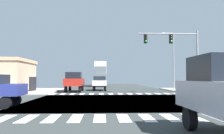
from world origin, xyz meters
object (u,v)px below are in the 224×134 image
Objects in this scene: pickup_nearside_1 at (75,81)px; sedan_queued_2 at (101,80)px; traffic_signal_mast at (175,47)px; street_lamp at (172,55)px; sedan_trailing_3 at (100,82)px; box_truck_farside_1 at (100,73)px.

sedan_queued_2 is at bearing -97.03° from pickup_nearside_1.
traffic_signal_mast is 1.35× the size of pickup_nearside_1.
street_lamp is 1.56× the size of pickup_nearside_1.
pickup_nearside_1 is 1.19× the size of sedan_queued_2.
sedan_queued_2 is 1.00× the size of sedan_trailing_3.
street_lamp is at bearing -178.13° from sedan_trailing_3.
street_lamp is 23.72m from sedan_queued_2.
pickup_nearside_1 reaches higher than sedan_queued_2.
sedan_trailing_3 is at bearing -178.13° from street_lamp.
traffic_signal_mast is at bearing 106.45° from sedan_queued_2.
street_lamp is at bearing -166.56° from pickup_nearside_1.
pickup_nearside_1 is at bearing 80.23° from box_truck_farside_1.
sedan_queued_2 is (-8.23, 27.89, -3.95)m from traffic_signal_mast.
street_lamp reaches higher than pickup_nearside_1.
box_truck_farside_1 is (-9.89, 14.34, -2.19)m from street_lamp.
street_lamp reaches higher than box_truck_farside_1.
pickup_nearside_1 is 0.71× the size of box_truck_farside_1.
traffic_signal_mast is at bearing 142.52° from sedan_trailing_3.
traffic_signal_mast is 11.10m from sedan_trailing_3.
box_truck_farside_1 is 1.67× the size of sedan_queued_2.
pickup_nearside_1 is at bearing 82.97° from sedan_queued_2.
street_lamp is 1.85× the size of sedan_trailing_3.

